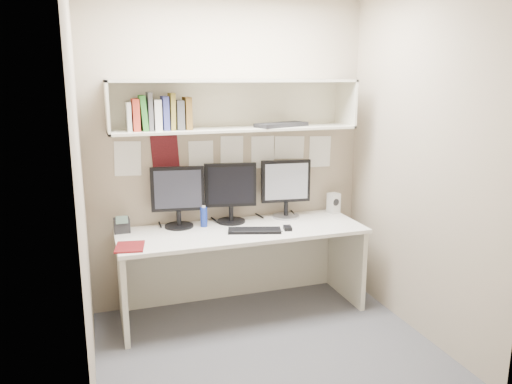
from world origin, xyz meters
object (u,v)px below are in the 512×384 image
object	(u,v)px
speaker	(334,203)
monitor_center	(231,191)
desk	(242,270)
monitor_left	(178,195)
maroon_notebook	(130,247)
keyboard	(254,231)
desk_phone	(122,225)
monitor_right	(286,187)

from	to	relation	value
speaker	monitor_center	bearing A→B (deg)	166.41
monitor_center	desk	bearing A→B (deg)	-72.02
monitor_left	maroon_notebook	distance (m)	0.65
monitor_left	keyboard	world-z (taller)	monitor_left
monitor_center	desk_phone	size ratio (longest dim) A/B	3.41
monitor_left	monitor_right	xyz separation A→B (m)	(0.95, -0.00, 0.00)
keyboard	speaker	size ratio (longest dim) A/B	2.32
desk	monitor_center	xyz separation A→B (m)	(-0.03, 0.22, 0.64)
desk	desk_phone	world-z (taller)	desk_phone
desk	desk_phone	size ratio (longest dim) A/B	13.41
keyboard	speaker	world-z (taller)	speaker
monitor_left	desk	bearing A→B (deg)	-16.36
speaker	desk_phone	world-z (taller)	speaker
monitor_left	maroon_notebook	world-z (taller)	monitor_left
speaker	maroon_notebook	xyz separation A→B (m)	(-1.85, -0.41, -0.08)
speaker	desk	bearing A→B (deg)	179.54
monitor_left	keyboard	size ratio (longest dim) A/B	1.20
desk	desk_phone	bearing A→B (deg)	167.47
monitor_left	monitor_right	bearing A→B (deg)	8.28
monitor_center	maroon_notebook	world-z (taller)	monitor_center
monitor_right	desk	bearing A→B (deg)	-148.35
monitor_center	keyboard	world-z (taller)	monitor_center
keyboard	desk	bearing A→B (deg)	139.83
desk_phone	monitor_left	bearing A→B (deg)	0.85
monitor_right	maroon_notebook	world-z (taller)	monitor_right
monitor_right	desk_phone	world-z (taller)	monitor_right
desk	speaker	size ratio (longest dim) A/B	11.02
keyboard	monitor_right	bearing A→B (deg)	56.36
maroon_notebook	desk_phone	bearing A→B (deg)	103.67
monitor_left	desk_phone	world-z (taller)	monitor_left
monitor_left	speaker	world-z (taller)	monitor_left
monitor_center	speaker	distance (m)	0.99
keyboard	maroon_notebook	size ratio (longest dim) A/B	1.72
monitor_left	maroon_notebook	bearing A→B (deg)	-127.80
desk	monitor_right	bearing A→B (deg)	24.92
desk	maroon_notebook	xyz separation A→B (m)	(-0.91, -0.19, 0.37)
speaker	maroon_notebook	world-z (taller)	speaker
maroon_notebook	monitor_right	bearing A→B (deg)	26.41
speaker	maroon_notebook	size ratio (longest dim) A/B	0.74
monitor_right	desk_phone	size ratio (longest dim) A/B	3.41
keyboard	desk_phone	distance (m)	1.06
monitor_right	keyboard	xyz separation A→B (m)	(-0.40, -0.33, -0.26)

